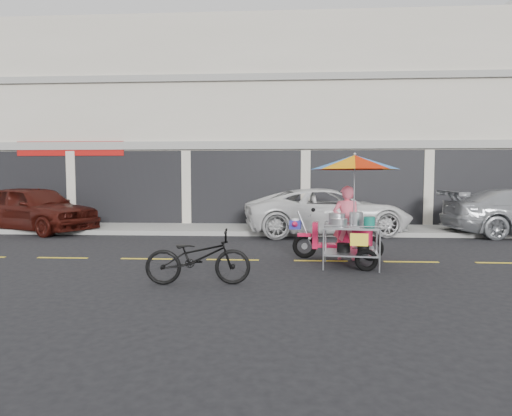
# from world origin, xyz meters

# --- Properties ---
(ground) EXTENTS (90.00, 90.00, 0.00)m
(ground) POSITION_xyz_m (0.00, 0.00, 0.00)
(ground) COLOR black
(sidewalk) EXTENTS (45.00, 3.00, 0.15)m
(sidewalk) POSITION_xyz_m (0.00, 5.50, 0.07)
(sidewalk) COLOR gray
(sidewalk) RESTS_ON ground
(shophouse_block) EXTENTS (36.00, 8.11, 10.40)m
(shophouse_block) POSITION_xyz_m (2.82, 10.59, 4.24)
(shophouse_block) COLOR beige
(shophouse_block) RESTS_ON ground
(centerline) EXTENTS (42.00, 0.10, 0.01)m
(centerline) POSITION_xyz_m (0.00, 0.00, 0.00)
(centerline) COLOR gold
(centerline) RESTS_ON ground
(maroon_sedan) EXTENTS (5.14, 3.64, 1.63)m
(maroon_sedan) POSITION_xyz_m (-9.43, 4.70, 0.81)
(maroon_sedan) COLOR #360E09
(maroon_sedan) RESTS_ON ground
(white_pickup) EXTENTS (5.84, 3.44, 1.52)m
(white_pickup) POSITION_xyz_m (0.64, 4.70, 0.76)
(white_pickup) COLOR white
(white_pickup) RESTS_ON ground
(plant_short) EXTENTS (0.73, 0.73, 1.01)m
(plant_short) POSITION_xyz_m (-11.31, 5.85, 0.66)
(plant_short) COLOR #125512
(plant_short) RESTS_ON sidewalk
(near_bicycle) EXTENTS (1.89, 0.81, 0.96)m
(near_bicycle) POSITION_xyz_m (-2.35, -2.27, 0.48)
(near_bicycle) COLOR black
(near_bicycle) RESTS_ON ground
(food_vendor_rig) EXTENTS (2.39, 2.15, 2.41)m
(food_vendor_rig) POSITION_xyz_m (0.59, -0.28, 1.51)
(food_vendor_rig) COLOR black
(food_vendor_rig) RESTS_ON ground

